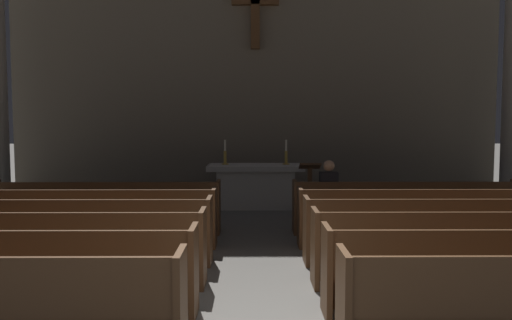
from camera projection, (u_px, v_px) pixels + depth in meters
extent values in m
cube|color=brown|center=(181.00, 306.00, 4.48)|extent=(0.06, 0.50, 0.95)
cube|color=brown|center=(0.00, 276.00, 5.49)|extent=(3.96, 0.40, 0.05)
cube|color=brown|center=(9.00, 292.00, 5.69)|extent=(3.96, 0.04, 0.40)
cube|color=brown|center=(194.00, 271.00, 5.49)|extent=(0.06, 0.50, 0.95)
cube|color=brown|center=(39.00, 252.00, 6.50)|extent=(3.96, 0.40, 0.05)
cube|color=brown|center=(31.00, 234.00, 6.26)|extent=(3.96, 0.05, 0.50)
cube|color=brown|center=(45.00, 266.00, 6.70)|extent=(3.96, 0.04, 0.40)
cube|color=brown|center=(203.00, 248.00, 6.49)|extent=(0.06, 0.50, 0.95)
cube|color=brown|center=(68.00, 234.00, 7.51)|extent=(3.96, 0.40, 0.05)
cube|color=brown|center=(61.00, 218.00, 7.26)|extent=(3.96, 0.05, 0.50)
cube|color=brown|center=(72.00, 247.00, 7.71)|extent=(3.96, 0.04, 0.40)
cube|color=brown|center=(209.00, 231.00, 7.50)|extent=(0.06, 0.50, 0.95)
cube|color=brown|center=(89.00, 220.00, 8.52)|extent=(3.96, 0.40, 0.05)
cube|color=brown|center=(85.00, 206.00, 8.27)|extent=(3.96, 0.05, 0.50)
cube|color=brown|center=(93.00, 232.00, 8.71)|extent=(3.96, 0.04, 0.40)
cube|color=brown|center=(214.00, 217.00, 8.51)|extent=(0.06, 0.50, 0.95)
cube|color=brown|center=(107.00, 210.00, 9.53)|extent=(3.96, 0.40, 0.05)
cube|color=brown|center=(103.00, 196.00, 9.28)|extent=(3.96, 0.05, 0.50)
cube|color=brown|center=(110.00, 220.00, 9.72)|extent=(3.96, 0.04, 0.40)
cube|color=brown|center=(218.00, 207.00, 9.52)|extent=(0.06, 0.50, 0.95)
cube|color=brown|center=(343.00, 305.00, 4.49)|extent=(0.06, 0.50, 0.95)
cube|color=brown|center=(509.00, 290.00, 5.73)|extent=(3.96, 0.04, 0.40)
cube|color=brown|center=(327.00, 271.00, 5.50)|extent=(0.06, 0.50, 0.95)
cube|color=brown|center=(477.00, 251.00, 6.54)|extent=(3.96, 0.40, 0.05)
cube|color=brown|center=(486.00, 233.00, 6.30)|extent=(3.96, 0.05, 0.50)
cube|color=brown|center=(471.00, 265.00, 6.74)|extent=(3.96, 0.04, 0.40)
cube|color=brown|center=(315.00, 248.00, 6.50)|extent=(0.06, 0.50, 0.95)
cube|color=brown|center=(447.00, 233.00, 7.55)|extent=(3.96, 0.40, 0.05)
cube|color=brown|center=(454.00, 217.00, 7.31)|extent=(3.96, 0.05, 0.50)
cube|color=brown|center=(442.00, 246.00, 7.75)|extent=(3.96, 0.04, 0.40)
cube|color=brown|center=(306.00, 230.00, 7.51)|extent=(0.06, 0.50, 0.95)
cube|color=brown|center=(424.00, 220.00, 8.56)|extent=(3.96, 0.40, 0.05)
cube|color=brown|center=(429.00, 205.00, 8.31)|extent=(3.96, 0.05, 0.50)
cube|color=brown|center=(420.00, 231.00, 8.76)|extent=(3.96, 0.04, 0.40)
cube|color=brown|center=(300.00, 217.00, 8.52)|extent=(0.06, 0.50, 0.95)
cube|color=brown|center=(406.00, 209.00, 9.57)|extent=(3.96, 0.40, 0.05)
cube|color=brown|center=(410.00, 196.00, 9.32)|extent=(3.96, 0.05, 0.50)
cube|color=brown|center=(403.00, 220.00, 9.76)|extent=(3.96, 0.04, 0.40)
cube|color=brown|center=(295.00, 207.00, 9.53)|extent=(0.06, 0.50, 0.95)
cube|color=#BCB7AD|center=(256.00, 189.00, 12.21)|extent=(1.76, 0.72, 0.88)
cube|color=#BCB7AD|center=(256.00, 167.00, 12.17)|extent=(2.20, 0.90, 0.12)
cube|color=silver|center=(256.00, 165.00, 12.17)|extent=(2.09, 0.85, 0.01)
cylinder|color=#B79338|center=(225.00, 164.00, 12.16)|extent=(0.16, 0.16, 0.02)
cylinder|color=#B79338|center=(225.00, 158.00, 12.15)|extent=(0.07, 0.07, 0.31)
cylinder|color=silver|center=(225.00, 145.00, 12.13)|extent=(0.04, 0.04, 0.26)
cylinder|color=#B79338|center=(286.00, 164.00, 12.17)|extent=(0.16, 0.16, 0.02)
cylinder|color=#B79338|center=(286.00, 158.00, 12.16)|extent=(0.07, 0.07, 0.31)
cylinder|color=silver|center=(286.00, 145.00, 12.14)|extent=(0.04, 0.04, 0.26)
cube|color=#706656|center=(255.00, 31.00, 13.54)|extent=(12.39, 0.25, 8.61)
cube|color=brown|center=(255.00, 12.00, 13.28)|extent=(0.22, 0.22, 1.85)
cube|color=brown|center=(255.00, 0.00, 13.26)|extent=(1.18, 0.22, 0.22)
cylinder|color=brown|center=(310.00, 217.00, 11.06)|extent=(0.36, 0.36, 0.04)
cylinder|color=brown|center=(310.00, 193.00, 11.02)|extent=(0.10, 0.10, 1.05)
cube|color=brown|center=(310.00, 166.00, 10.97)|extent=(0.44, 0.31, 0.15)
cube|color=#26262B|center=(326.00, 218.00, 9.75)|extent=(0.24, 0.14, 0.45)
cube|color=#26262B|center=(327.00, 204.00, 9.60)|extent=(0.28, 0.36, 0.12)
cube|color=black|center=(329.00, 187.00, 9.44)|extent=(0.32, 0.20, 0.54)
sphere|color=tan|center=(329.00, 166.00, 9.42)|extent=(0.20, 0.20, 0.20)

